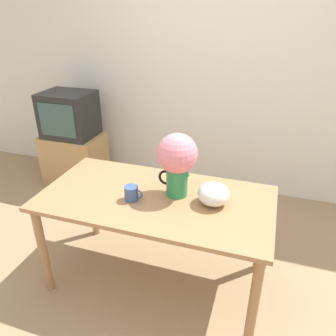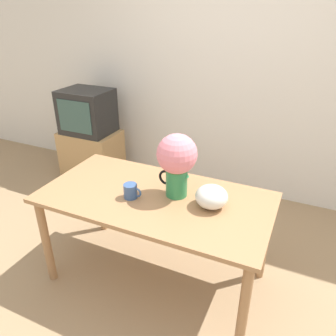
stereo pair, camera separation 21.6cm
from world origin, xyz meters
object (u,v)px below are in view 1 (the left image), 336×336
at_px(white_bowl, 214,194).
at_px(flower_vase, 177,159).
at_px(coffee_mug, 132,193).
at_px(tv_set, 69,114).

bearing_deg(white_bowl, flower_vase, 171.26).
bearing_deg(white_bowl, coffee_mug, -167.06).
distance_m(flower_vase, coffee_mug, 0.37).
bearing_deg(coffee_mug, tv_set, 136.23).
distance_m(coffee_mug, tv_set, 1.76).
relative_size(flower_vase, tv_set, 0.82).
xyz_separation_m(coffee_mug, white_bowl, (0.52, 0.12, 0.02)).
distance_m(flower_vase, white_bowl, 0.32).
height_order(flower_vase, white_bowl, flower_vase).
distance_m(flower_vase, tv_set, 1.87).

